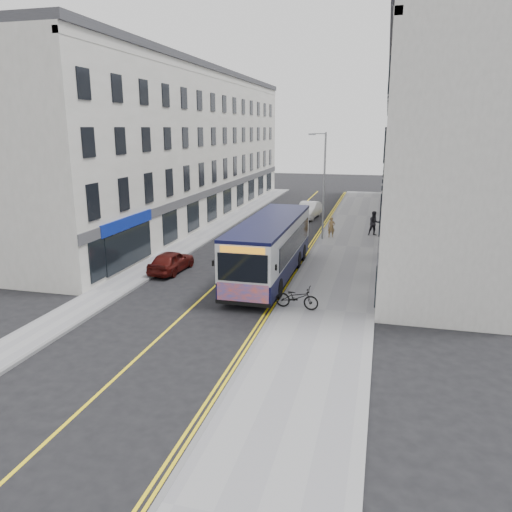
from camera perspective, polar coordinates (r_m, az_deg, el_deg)
The scene contains 17 objects.
ground at distance 26.02m, azimuth -5.59°, elevation -4.26°, with size 140.00×140.00×0.00m, color black.
pavement_east at distance 36.17m, azimuth 10.34°, elevation 1.03°, with size 4.50×64.00×0.12m, color gray.
pavement_west at distance 38.54m, azimuth -6.58°, elevation 2.00°, with size 2.00×64.00×0.12m, color gray.
kerb_east at distance 36.38m, azimuth 6.81°, elevation 1.25°, with size 0.18×64.00×0.13m, color slate.
kerb_west at distance 38.20m, azimuth -5.17°, elevation 1.93°, with size 0.18×64.00×0.13m, color slate.
road_centre_line at distance 37.10m, azimuth 0.67°, elevation 1.51°, with size 0.12×64.00×0.01m, color yellow.
road_dbl_yellow_inner at distance 36.45m, azimuth 6.10°, elevation 1.20°, with size 0.10×64.00×0.01m, color yellow.
road_dbl_yellow_outer at distance 36.42m, azimuth 6.41°, elevation 1.18°, with size 0.10×64.00×0.01m, color yellow.
terrace_east at distance 44.28m, azimuth 18.54°, elevation 11.39°, with size 6.00×46.00×13.00m, color silver.
terrace_west at distance 47.52m, azimuth -7.50°, elevation 12.16°, with size 6.00×46.00×13.00m, color silver.
streetlamp at distance 37.60m, azimuth 7.68°, elevation 8.33°, with size 1.32×0.18×8.00m.
city_bus at distance 28.14m, azimuth 1.66°, elevation 1.15°, with size 2.70×11.59×3.37m.
bicycle at distance 23.36m, azimuth 4.70°, elevation -4.73°, with size 0.72×2.06×1.08m, color black.
pedestrian_near at distance 38.80m, azimuth 8.61°, elevation 3.28°, with size 0.57×0.37×1.55m, color olive.
pedestrian_far at distance 40.02m, azimuth 13.36°, elevation 3.65°, with size 0.93×0.73×1.92m, color black.
car_white at distance 47.51m, azimuth 6.02°, elevation 5.24°, with size 1.61×4.63×1.52m, color silver.
car_maroon at distance 29.93m, azimuth -9.67°, elevation -0.59°, with size 1.53×3.81×1.30m, color #450E0B.
Camera 1 is at (8.51, -23.14, 8.33)m, focal length 35.00 mm.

